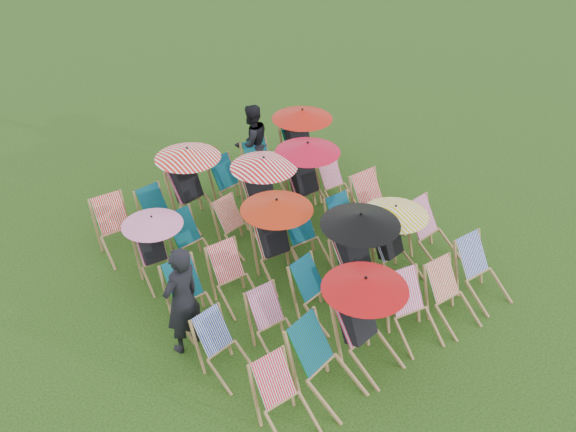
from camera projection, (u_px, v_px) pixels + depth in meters
ground at (296, 272)px, 10.67m from camera, size 100.00×100.00×0.00m
deckchair_0 at (286, 401)px, 7.86m from camera, size 0.61×0.84×0.90m
deckchair_1 at (327, 365)px, 8.26m from camera, size 0.86×1.06×1.03m
deckchair_2 at (367, 321)px, 8.62m from camera, size 1.17×1.26×1.39m
deckchair_3 at (414, 311)px, 9.18m from camera, size 0.77×0.96×0.93m
deckchair_4 at (453, 296)px, 9.47m from camera, size 0.64×0.86×0.89m
deckchair_5 at (483, 272)px, 9.91m from camera, size 0.66×0.90×0.94m
deckchair_6 at (225, 348)px, 8.63m from camera, size 0.66×0.84×0.84m
deckchair_7 at (275, 323)px, 9.03m from camera, size 0.59×0.80×0.84m
deckchair_8 at (320, 293)px, 9.53m from camera, size 0.72×0.90×0.89m
deckchair_9 at (362, 255)px, 9.78m from camera, size 1.22×1.30×1.45m
deckchair_10 at (396, 241)px, 10.26m from camera, size 1.07×1.14×1.27m
deckchair_11 at (434, 232)px, 10.79m from camera, size 0.70×0.92×0.95m
deckchair_12 at (192, 297)px, 9.43m from camera, size 0.61×0.86×0.92m
deckchair_13 at (235, 278)px, 9.84m from camera, size 0.63×0.85×0.89m
deckchair_14 at (278, 238)px, 10.22m from camera, size 1.16×1.23×1.38m
deckchair_15 at (307, 240)px, 10.66m from camera, size 0.66×0.87×0.89m
deckchair_16 at (349, 225)px, 11.02m from camera, size 0.59×0.82×0.87m
deckchair_17 at (378, 206)px, 11.40m from camera, size 0.70×0.96×1.02m
deckchair_18 at (155, 248)px, 10.19m from camera, size 0.97×1.02×1.15m
deckchair_19 at (192, 241)px, 10.63m from camera, size 0.65×0.85×0.87m
deckchair_20 at (238, 226)px, 11.04m from camera, size 0.68×0.85×0.84m
deckchair_21 at (265, 194)px, 11.31m from camera, size 1.18×1.24×1.40m
deckchair_22 at (309, 178)px, 11.74m from camera, size 1.19×1.24×1.42m
deckchair_23 at (337, 184)px, 12.21m from camera, size 0.60×0.80×0.83m
deckchair_24 at (118, 229)px, 10.86m from camera, size 0.70×0.92×0.95m
deckchair_25 at (161, 215)px, 11.29m from camera, size 0.65×0.85×0.87m
deckchair_26 at (192, 184)px, 11.59m from camera, size 1.18×1.28×1.40m
deckchair_27 at (232, 184)px, 12.13m from camera, size 0.69×0.89×0.90m
deckchair_28 at (264, 170)px, 12.55m from camera, size 0.73×0.94×0.94m
deckchair_29 at (303, 143)px, 12.88m from camera, size 1.21×1.27×1.44m
person_left at (182, 300)px, 8.79m from camera, size 0.71×0.55×1.71m
person_rear at (252, 143)px, 12.79m from camera, size 0.80×0.64×1.61m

